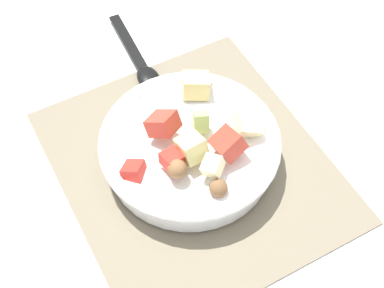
% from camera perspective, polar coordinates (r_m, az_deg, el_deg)
% --- Properties ---
extents(ground_plane, '(2.40, 2.40, 0.00)m').
position_cam_1_polar(ground_plane, '(0.86, 0.10, -2.23)').
color(ground_plane, silver).
extents(placemat, '(0.42, 0.37, 0.01)m').
position_cam_1_polar(placemat, '(0.85, 0.10, -2.12)').
color(placemat, '#756B56').
rests_on(placemat, ground_plane).
extents(salad_bowl, '(0.26, 0.26, 0.10)m').
position_cam_1_polar(salad_bowl, '(0.83, 0.04, -0.18)').
color(salad_bowl, white).
rests_on(salad_bowl, placemat).
extents(serving_spoon, '(0.20, 0.04, 0.01)m').
position_cam_1_polar(serving_spoon, '(0.98, -5.15, 7.95)').
color(serving_spoon, black).
rests_on(serving_spoon, placemat).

